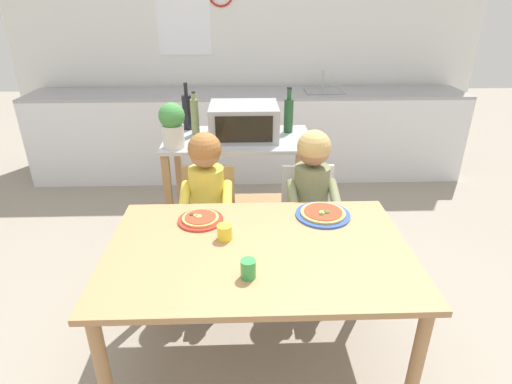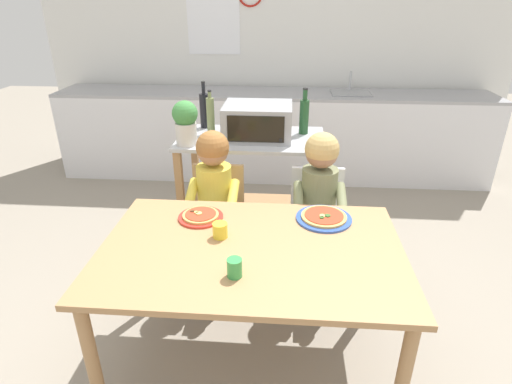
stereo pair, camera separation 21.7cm
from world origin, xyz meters
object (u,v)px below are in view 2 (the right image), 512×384
(potted_herb_plant, at_px, (185,121))
(pizza_plate_red_rimmed, at_px, (201,216))
(child_in_yellow_shirt, at_px, (213,194))
(drinking_cup_green, at_px, (235,268))
(pizza_plate_blue_rimmed, at_px, (324,217))
(dining_chair_left, at_px, (218,217))
(dining_table, at_px, (251,263))
(drinking_cup_yellow, at_px, (220,230))
(bottle_slim_sauce, at_px, (211,115))
(bottle_squat_spirits, at_px, (304,115))
(kitchen_island_cart, at_px, (252,176))
(bottle_clear_vinegar, at_px, (204,110))
(dining_chair_right, at_px, (316,221))
(child_in_olive_shirt, at_px, (319,197))
(toaster_oven, at_px, (258,121))

(potted_herb_plant, xyz_separation_m, pizza_plate_red_rimmed, (0.23, -0.72, -0.31))
(child_in_yellow_shirt, bearing_deg, drinking_cup_green, -74.30)
(pizza_plate_blue_rimmed, bearing_deg, dining_chair_left, 145.13)
(potted_herb_plant, bearing_deg, dining_table, -61.97)
(drinking_cup_yellow, bearing_deg, pizza_plate_blue_rimmed, 22.45)
(pizza_plate_red_rimmed, bearing_deg, drinking_cup_green, -63.45)
(bottle_slim_sauce, xyz_separation_m, potted_herb_plant, (-0.12, -0.29, 0.03))
(bottle_squat_spirits, bearing_deg, kitchen_island_cart, -161.79)
(drinking_cup_yellow, bearing_deg, bottle_clear_vinegar, 103.45)
(dining_table, distance_m, drinking_cup_green, 0.27)
(bottle_slim_sauce, relative_size, dining_chair_right, 0.39)
(drinking_cup_yellow, bearing_deg, dining_chair_left, 101.24)
(bottle_slim_sauce, bearing_deg, dining_chair_left, -77.69)
(bottle_slim_sauce, distance_m, drinking_cup_green, 1.57)
(bottle_clear_vinegar, xyz_separation_m, dining_chair_right, (0.84, -0.65, -0.57))
(dining_chair_right, xyz_separation_m, child_in_olive_shirt, (0.00, -0.11, 0.23))
(kitchen_island_cart, distance_m, child_in_olive_shirt, 0.72)
(potted_herb_plant, bearing_deg, toaster_oven, 23.53)
(kitchen_island_cart, distance_m, dining_chair_left, 0.48)
(child_in_yellow_shirt, xyz_separation_m, drinking_cup_yellow, (0.13, -0.56, 0.08))
(potted_herb_plant, bearing_deg, drinking_cup_yellow, -68.09)
(bottle_slim_sauce, relative_size, pizza_plate_red_rimmed, 1.30)
(dining_chair_right, xyz_separation_m, drinking_cup_yellow, (-0.53, -0.67, 0.30))
(dining_chair_left, xyz_separation_m, child_in_yellow_shirt, (-0.00, -0.11, 0.23))
(dining_chair_right, distance_m, pizza_plate_blue_rimmed, 0.53)
(dining_table, height_order, pizza_plate_blue_rimmed, pizza_plate_blue_rimmed)
(child_in_olive_shirt, xyz_separation_m, pizza_plate_blue_rimmed, (0.00, -0.34, 0.05))
(kitchen_island_cart, relative_size, toaster_oven, 2.20)
(toaster_oven, distance_m, dining_table, 1.25)
(dining_chair_right, relative_size, pizza_plate_red_rimmed, 3.36)
(toaster_oven, bearing_deg, pizza_plate_blue_rimmed, -64.75)
(bottle_squat_spirits, height_order, drinking_cup_yellow, bottle_squat_spirits)
(kitchen_island_cart, distance_m, drinking_cup_yellow, 1.12)
(toaster_oven, bearing_deg, drinking_cup_green, -89.82)
(bottle_slim_sauce, height_order, drinking_cup_yellow, bottle_slim_sauce)
(toaster_oven, relative_size, dining_chair_left, 0.59)
(dining_chair_right, distance_m, drinking_cup_green, 1.11)
(dining_table, bearing_deg, pizza_plate_blue_rimmed, 39.43)
(kitchen_island_cart, height_order, potted_herb_plant, potted_herb_plant)
(toaster_oven, height_order, pizza_plate_blue_rimmed, toaster_oven)
(child_in_yellow_shirt, bearing_deg, bottle_clear_vinegar, 103.46)
(bottle_squat_spirits, distance_m, potted_herb_plant, 0.86)
(kitchen_island_cart, bearing_deg, pizza_plate_red_rimmed, -102.11)
(bottle_squat_spirits, height_order, pizza_plate_blue_rimmed, bottle_squat_spirits)
(bottle_clear_vinegar, bearing_deg, child_in_yellow_shirt, -76.54)
(bottle_squat_spirits, xyz_separation_m, drinking_cup_green, (-0.32, -1.53, -0.26))
(toaster_oven, bearing_deg, child_in_olive_shirt, -52.52)
(pizza_plate_blue_rimmed, bearing_deg, toaster_oven, 115.25)
(bottle_clear_vinegar, bearing_deg, dining_table, -71.22)
(toaster_oven, xyz_separation_m, drinking_cup_yellow, (-0.11, -1.11, -0.24))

